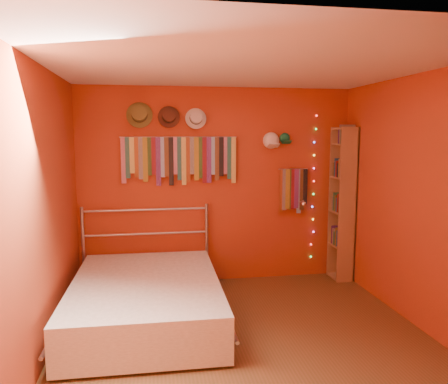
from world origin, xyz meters
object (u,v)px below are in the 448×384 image
tie_rack (180,158)px  bookshelf (345,203)px  bed (146,299)px  reading_lamp (303,203)px

tie_rack → bookshelf: 2.23m
bookshelf → bed: (-2.58, -0.96, -0.78)m
bookshelf → bed: bookshelf is taller
tie_rack → bookshelf: size_ratio=0.72×
bookshelf → bed: 2.86m
tie_rack → bookshelf: bearing=-4.1°
tie_rack → bed: size_ratio=0.67×
reading_lamp → bookshelf: (0.57, -0.01, -0.01)m
bookshelf → reading_lamp: bearing=178.8°
reading_lamp → bookshelf: bearing=-1.2°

